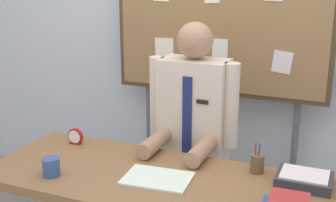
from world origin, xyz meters
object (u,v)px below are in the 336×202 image
(pen_holder, at_px, (257,163))
(paper_tray, at_px, (304,179))
(bulletin_board, at_px, (220,26))
(desk_clock, at_px, (75,137))
(person, at_px, (193,149))
(coffee_mug, at_px, (51,167))
(open_notebook, at_px, (157,178))
(desk, at_px, (155,193))

(pen_holder, bearing_deg, paper_tray, -11.57)
(bulletin_board, bearing_deg, desk_clock, -127.06)
(bulletin_board, height_order, desk_clock, bulletin_board)
(paper_tray, bearing_deg, person, 153.71)
(desk_clock, distance_m, coffee_mug, 0.43)
(person, xyz_separation_m, open_notebook, (0.02, -0.57, 0.06))
(person, bearing_deg, coffee_mug, -123.40)
(person, bearing_deg, bulletin_board, 90.02)
(person, relative_size, bulletin_board, 0.77)
(person, distance_m, bulletin_board, 0.84)
(person, distance_m, paper_tray, 0.78)
(desk, distance_m, desk_clock, 0.67)
(open_notebook, distance_m, pen_holder, 0.51)
(desk, bearing_deg, open_notebook, -41.07)
(desk, xyz_separation_m, coffee_mug, (-0.48, -0.18, 0.14))
(paper_tray, bearing_deg, desk, -163.37)
(bulletin_board, xyz_separation_m, paper_tray, (0.69, -0.83, -0.60))
(desk_clock, xyz_separation_m, paper_tray, (1.31, -0.01, -0.01))
(open_notebook, bearing_deg, desk_clock, 159.30)
(desk, relative_size, open_notebook, 5.34)
(desk_clock, height_order, pen_holder, pen_holder)
(desk_clock, relative_size, coffee_mug, 1.02)
(open_notebook, bearing_deg, coffee_mug, -162.03)
(open_notebook, bearing_deg, bulletin_board, 91.25)
(open_notebook, bearing_deg, person, 92.30)
(desk, bearing_deg, bulletin_board, 90.01)
(desk, distance_m, paper_tray, 0.73)
(open_notebook, height_order, coffee_mug, coffee_mug)
(bulletin_board, relative_size, open_notebook, 5.72)
(open_notebook, distance_m, desk_clock, 0.68)
(desk, xyz_separation_m, pen_holder, (0.45, 0.26, 0.14))
(bulletin_board, height_order, open_notebook, bulletin_board)
(bulletin_board, bearing_deg, person, -89.98)
(coffee_mug, height_order, pen_holder, pen_holder)
(person, relative_size, open_notebook, 4.39)
(person, distance_m, open_notebook, 0.57)
(person, bearing_deg, desk_clock, -151.91)
(person, height_order, pen_holder, person)
(person, bearing_deg, desk, -90.00)
(desk_clock, xyz_separation_m, coffee_mug, (0.13, -0.41, 0.00))
(bulletin_board, distance_m, pen_holder, 1.07)
(paper_tray, bearing_deg, open_notebook, -161.29)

